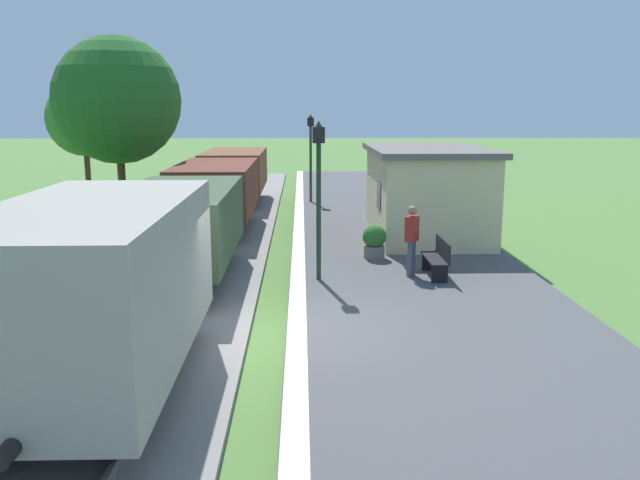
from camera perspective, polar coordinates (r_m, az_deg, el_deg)
ground_plane at (r=12.29m, az=-3.89°, el=-8.79°), size 160.00×160.00×0.00m
platform_slab at (r=12.53m, az=11.03°, el=-7.97°), size 6.00×60.00×0.25m
platform_edge_stripe at (r=12.19m, az=-2.01°, el=-7.67°), size 0.36×60.00×0.01m
track_ballast at (r=12.59m, az=-14.99°, el=-8.37°), size 3.80×60.00×0.12m
rail_near at (r=12.41m, az=-11.76°, el=-7.89°), size 0.07×60.00×0.14m
rail_far at (r=12.74m, az=-18.20°, el=-7.71°), size 0.07×60.00×0.14m
freight_train at (r=18.57m, az=-10.59°, el=2.71°), size 2.50×26.00×2.72m
station_hut at (r=20.85m, az=9.20°, el=4.18°), size 3.50×5.80×2.78m
bench_near_hut at (r=15.96m, az=10.19°, el=-1.48°), size 0.42×1.50×0.91m
bench_down_platform at (r=25.66m, az=5.70°, el=3.53°), size 0.42×1.50×0.91m
person_waiting at (r=15.81m, az=7.97°, el=0.18°), size 0.39×0.45×1.71m
potted_planter at (r=17.66m, az=4.75°, el=-0.08°), size 0.64×0.64×0.92m
lamp_post_near at (r=15.10m, az=-0.12°, el=5.97°), size 0.28×0.28×3.70m
lamp_post_far at (r=28.05m, az=-0.82°, el=8.53°), size 0.28×0.28×3.70m
tree_trackside_far at (r=24.83m, az=-17.22°, el=11.51°), size 4.50×4.50×6.73m
tree_field_left at (r=34.61m, az=-19.81°, el=9.89°), size 3.66×3.66×5.52m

